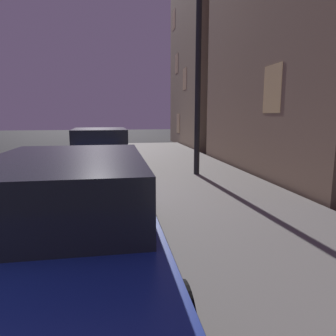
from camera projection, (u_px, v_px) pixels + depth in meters
name	position (u px, v px, depth m)	size (l,w,h in m)	color
car_blue	(72.00, 220.00, 3.34)	(1.97, 4.59, 1.43)	navy
car_white	(101.00, 151.00, 9.86)	(2.21, 4.66, 1.43)	silver
street_lamp	(199.00, 33.00, 8.34)	(0.44, 0.44, 5.97)	black
building_far	(237.00, 10.00, 18.07)	(6.63, 7.55, 15.94)	#998466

